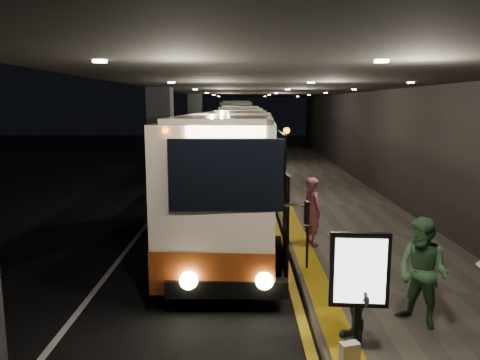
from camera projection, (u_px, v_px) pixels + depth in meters
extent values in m
plane|color=black|center=(194.00, 250.00, 12.43)|extent=(90.00, 90.00, 0.00)
cube|color=silver|center=(159.00, 208.00, 17.37)|extent=(0.12, 50.00, 0.01)
cube|color=gold|center=(271.00, 208.00, 17.36)|extent=(0.18, 50.00, 0.01)
cube|color=#514C44|center=(336.00, 207.00, 17.34)|extent=(4.50, 50.00, 0.15)
cube|color=gold|center=(284.00, 204.00, 17.33)|extent=(0.50, 50.00, 0.01)
cube|color=black|center=(401.00, 128.00, 16.85)|extent=(0.10, 50.00, 6.00)
cube|color=black|center=(161.00, 152.00, 16.03)|extent=(0.80, 0.80, 4.40)
cube|color=black|center=(195.00, 132.00, 27.87)|extent=(0.80, 0.80, 4.40)
cube|color=black|center=(277.00, 82.00, 16.61)|extent=(9.00, 50.00, 0.40)
cube|color=beige|center=(232.00, 170.00, 13.75)|extent=(2.84, 11.12, 3.12)
cube|color=brown|center=(233.00, 208.00, 13.93)|extent=(2.86, 11.14, 0.83)
cube|color=black|center=(226.00, 175.00, 8.17)|extent=(2.02, 0.16, 1.29)
cube|color=black|center=(227.00, 288.00, 8.59)|extent=(2.26, 0.36, 0.32)
cylinder|color=black|center=(184.00, 256.00, 10.54)|extent=(0.26, 0.92, 0.92)
cylinder|color=black|center=(275.00, 256.00, 10.54)|extent=(0.26, 0.92, 0.92)
cylinder|color=black|center=(207.00, 195.00, 17.61)|extent=(0.26, 0.92, 0.92)
cylinder|color=black|center=(262.00, 195.00, 17.61)|extent=(0.26, 0.92, 0.92)
sphere|color=#FFEAA5|center=(189.00, 281.00, 8.47)|extent=(0.33, 0.33, 0.33)
sphere|color=#FFEAA5|center=(264.00, 281.00, 8.47)|extent=(0.33, 0.33, 0.33)
cube|color=#FFF2BF|center=(226.00, 132.00, 8.03)|extent=(1.38, 0.12, 0.20)
cube|color=beige|center=(238.00, 132.00, 30.76)|extent=(2.67, 11.44, 3.22)
cube|color=brown|center=(238.00, 150.00, 30.95)|extent=(2.69, 11.46, 0.85)
cube|color=black|center=(238.00, 125.00, 25.00)|extent=(2.09, 0.12, 1.33)
cube|color=black|center=(238.00, 165.00, 25.43)|extent=(2.33, 0.31, 0.33)
cylinder|color=black|center=(220.00, 162.00, 27.45)|extent=(0.27, 0.95, 0.95)
cylinder|color=black|center=(256.00, 162.00, 27.44)|extent=(0.27, 0.95, 0.95)
cylinder|color=black|center=(225.00, 149.00, 34.75)|extent=(0.27, 0.95, 0.95)
cylinder|color=black|center=(253.00, 149.00, 34.74)|extent=(0.27, 0.95, 0.95)
cube|color=beige|center=(239.00, 121.00, 43.94)|extent=(2.92, 12.53, 3.53)
cube|color=brown|center=(239.00, 135.00, 44.15)|extent=(2.94, 12.55, 0.93)
cube|color=black|center=(238.00, 115.00, 37.63)|extent=(2.29, 0.12, 1.45)
cube|color=black|center=(238.00, 144.00, 38.10)|extent=(2.55, 0.32, 0.36)
cylinder|color=black|center=(225.00, 143.00, 40.32)|extent=(0.29, 1.04, 1.04)
cylinder|color=black|center=(252.00, 143.00, 40.31)|extent=(0.29, 1.04, 1.04)
cylinder|color=black|center=(227.00, 136.00, 48.31)|extent=(0.29, 1.04, 1.04)
cylinder|color=black|center=(250.00, 136.00, 48.30)|extent=(0.29, 1.04, 1.04)
imported|color=#B15271|center=(312.00, 211.00, 12.33)|extent=(0.63, 0.77, 1.82)
imported|color=#37633D|center=(423.00, 272.00, 7.79)|extent=(1.00, 1.05, 1.86)
imported|color=#4F5055|center=(355.00, 290.00, 7.29)|extent=(0.59, 1.02, 1.67)
cube|color=black|center=(357.00, 292.00, 8.83)|extent=(0.32, 0.20, 0.36)
cube|color=beige|center=(350.00, 354.00, 6.70)|extent=(0.30, 0.22, 0.34)
cylinder|color=black|center=(357.00, 329.00, 7.03)|extent=(0.08, 0.08, 0.72)
cube|color=black|center=(359.00, 270.00, 6.88)|extent=(0.88, 0.16, 1.14)
cube|color=white|center=(360.00, 271.00, 6.82)|extent=(0.74, 0.07, 0.98)
cylinder|color=black|center=(307.00, 247.00, 10.59)|extent=(0.05, 0.05, 0.99)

